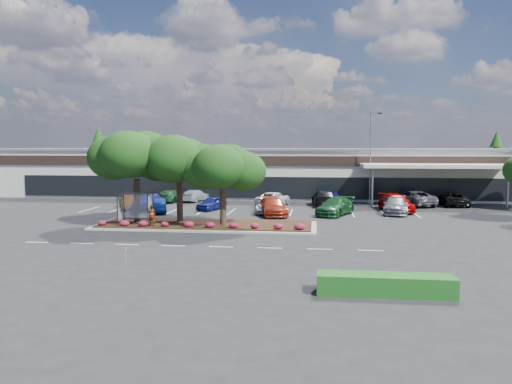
# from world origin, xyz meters

# --- Properties ---
(ground) EXTENTS (160.00, 160.00, 0.00)m
(ground) POSITION_xyz_m (0.00, 0.00, 0.00)
(ground) COLOR black
(ground) RESTS_ON ground
(retail_store) EXTENTS (80.40, 25.20, 6.25)m
(retail_store) POSITION_xyz_m (0.06, 33.91, 3.15)
(retail_store) COLOR beige
(retail_store) RESTS_ON ground
(landscape_island) EXTENTS (18.00, 6.00, 0.26)m
(landscape_island) POSITION_xyz_m (-2.00, 4.00, 0.12)
(landscape_island) COLOR #989893
(landscape_island) RESTS_ON ground
(lane_markings) EXTENTS (33.12, 20.06, 0.01)m
(lane_markings) POSITION_xyz_m (-0.14, 10.42, 0.01)
(lane_markings) COLOR silver
(lane_markings) RESTS_ON ground
(shrub_row) EXTENTS (17.00, 0.80, 0.50)m
(shrub_row) POSITION_xyz_m (-2.00, 1.90, 0.51)
(shrub_row) COLOR maroon
(shrub_row) RESTS_ON landscape_island
(bus_shelter) EXTENTS (2.75, 1.55, 2.59)m
(bus_shelter) POSITION_xyz_m (-7.50, 2.95, 2.31)
(bus_shelter) COLOR black
(bus_shelter) RESTS_ON landscape_island
(island_tree_west) EXTENTS (7.20, 7.20, 7.89)m
(island_tree_west) POSITION_xyz_m (-8.00, 4.50, 4.21)
(island_tree_west) COLOR #1B3711
(island_tree_west) RESTS_ON landscape_island
(island_tree_mid) EXTENTS (6.60, 6.60, 7.32)m
(island_tree_mid) POSITION_xyz_m (-4.50, 5.20, 3.92)
(island_tree_mid) COLOR #1B3711
(island_tree_mid) RESTS_ON landscape_island
(island_tree_east) EXTENTS (5.80, 5.80, 6.50)m
(island_tree_east) POSITION_xyz_m (-0.50, 3.70, 3.51)
(island_tree_east) COLOR #1B3711
(island_tree_east) RESTS_ON landscape_island
(hedge_south_east) EXTENTS (6.00, 1.30, 0.90)m
(hedge_south_east) POSITION_xyz_m (10.00, -13.50, 0.45)
(hedge_south_east) COLOR #15440E
(hedge_south_east) RESTS_ON ground
(conifer_north_west) EXTENTS (4.40, 4.40, 10.00)m
(conifer_north_west) POSITION_xyz_m (-30.00, 46.00, 5.00)
(conifer_north_west) COLOR #1B3711
(conifer_north_west) RESTS_ON ground
(conifer_north_east) EXTENTS (3.96, 3.96, 9.00)m
(conifer_north_east) POSITION_xyz_m (34.00, 44.00, 4.50)
(conifer_north_east) COLOR #1B3711
(conifer_north_east) RESTS_ON ground
(person_waiting) EXTENTS (0.64, 0.45, 1.65)m
(person_waiting) POSITION_xyz_m (-5.99, 2.30, 1.08)
(person_waiting) COLOR #594C47
(person_waiting) RESTS_ON landscape_island
(light_pole) EXTENTS (1.43, 0.50, 10.49)m
(light_pole) POSITION_xyz_m (13.18, 22.78, 4.67)
(light_pole) COLOR #989893
(light_pole) RESTS_ON ground
(survey_stake) EXTENTS (0.07, 0.14, 0.98)m
(survey_stake) POSITION_xyz_m (-3.56, -9.41, 0.63)
(survey_stake) COLOR #9E7C52
(survey_stake) RESTS_ON ground
(car_0) EXTENTS (2.85, 5.08, 1.58)m
(car_0) POSITION_xyz_m (-12.28, 14.56, 0.79)
(car_0) COLOR #65360D
(car_0) RESTS_ON ground
(car_1) EXTENTS (2.20, 5.27, 1.69)m
(car_1) POSITION_xyz_m (-10.10, 12.95, 0.85)
(car_1) COLOR navy
(car_1) RESTS_ON ground
(car_2) EXTENTS (2.81, 4.29, 1.34)m
(car_2) POSITION_xyz_m (-8.60, 11.85, 0.67)
(car_2) COLOR navy
(car_2) RESTS_ON ground
(car_3) EXTENTS (2.94, 4.32, 1.37)m
(car_3) POSITION_xyz_m (-3.76, 14.60, 0.68)
(car_3) COLOR navy
(car_3) RESTS_ON ground
(car_4) EXTENTS (2.42, 5.20, 1.44)m
(car_4) POSITION_xyz_m (2.38, 12.94, 0.72)
(car_4) COLOR silver
(car_4) RESTS_ON ground
(car_5) EXTENTS (3.66, 6.03, 1.63)m
(car_5) POSITION_xyz_m (2.82, 11.34, 0.82)
(car_5) COLOR maroon
(car_5) RESTS_ON ground
(car_6) EXTENTS (4.35, 6.09, 1.64)m
(car_6) POSITION_xyz_m (8.77, 12.22, 0.82)
(car_6) COLOR #184C23
(car_6) RESTS_ON ground
(car_7) EXTENTS (3.09, 5.84, 1.61)m
(car_7) POSITION_xyz_m (14.65, 13.88, 0.81)
(car_7) COLOR slate
(car_7) RESTS_ON ground
(car_8) EXTENTS (3.33, 6.17, 1.70)m
(car_8) POSITION_xyz_m (14.96, 15.63, 0.85)
(car_8) COLOR #900302
(car_8) RESTS_ON ground
(car_9) EXTENTS (2.89, 5.27, 1.40)m
(car_9) POSITION_xyz_m (-13.39, 17.74, 0.70)
(car_9) COLOR #225627
(car_9) RESTS_ON ground
(car_10) EXTENTS (3.08, 5.43, 1.49)m
(car_10) POSITION_xyz_m (-9.88, 21.29, 0.74)
(car_10) COLOR #1D502C
(car_10) RESTS_ON ground
(car_11) EXTENTS (3.04, 5.11, 1.39)m
(car_11) POSITION_xyz_m (-7.39, 22.37, 0.69)
(car_11) COLOR #AFB4BD
(car_11) RESTS_ON ground
(car_12) EXTENTS (3.95, 5.95, 1.52)m
(car_12) POSITION_xyz_m (2.25, 19.04, 0.76)
(car_12) COLOR silver
(car_12) RESTS_ON ground
(car_13) EXTENTS (2.85, 4.64, 1.47)m
(car_13) POSITION_xyz_m (2.38, 20.02, 0.74)
(car_13) COLOR white
(car_13) RESTS_ON ground
(car_14) EXTENTS (2.90, 6.03, 1.69)m
(car_14) POSITION_xyz_m (7.82, 19.45, 0.85)
(car_14) COLOR black
(car_14) RESTS_ON ground
(car_15) EXTENTS (2.18, 4.43, 1.45)m
(car_15) POSITION_xyz_m (8.69, 22.03, 0.73)
(car_15) COLOR navy
(car_15) RESTS_ON ground
(car_16) EXTENTS (5.01, 6.69, 1.69)m
(car_16) POSITION_xyz_m (17.54, 20.87, 0.84)
(car_16) COLOR #585860
(car_16) RESTS_ON ground
(car_17) EXTENTS (2.89, 5.69, 1.54)m
(car_17) POSITION_xyz_m (22.01, 21.31, 0.77)
(car_17) COLOR black
(car_17) RESTS_ON ground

